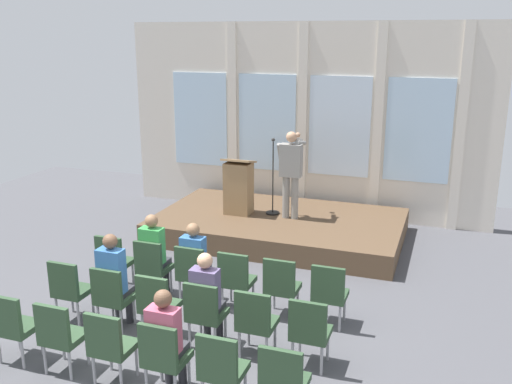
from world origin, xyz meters
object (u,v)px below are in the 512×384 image
at_px(chair_r0_c2, 193,271).
at_px(chair_r0_c5, 329,291).
at_px(audience_r1_c3, 207,294).
at_px(chair_r1_c5, 310,329).
at_px(lectern, 239,187).
at_px(chair_r2_c5, 283,379).
at_px(speaker, 291,168).
at_px(chair_r2_c4, 221,366).
at_px(chair_r2_c2, 110,343).
at_px(chair_r1_c3, 205,311).
at_px(chair_r0_c1, 152,265).
at_px(chair_r1_c2, 157,302).
at_px(chair_r0_c3, 236,277).
at_px(chair_r1_c1, 112,295).
at_px(chair_r0_c4, 281,284).
at_px(chair_r2_c3, 163,354).
at_px(audience_r1_c1, 114,277).
at_px(chair_r2_c0, 13,323).
at_px(chair_r1_c4, 255,319).
at_px(audience_r2_c3, 166,336).
at_px(mic_stand, 273,198).
at_px(audience_r0_c1, 154,251).
at_px(chair_r2_c1, 60,333).
at_px(audience_r0_c2, 195,258).
at_px(chair_r0_c0, 113,259).

distance_m(chair_r0_c2, chair_r0_c5, 2.08).
height_order(audience_r1_c3, chair_r1_c5, audience_r1_c3).
xyz_separation_m(lectern, chair_r2_c5, (2.57, -5.33, -0.45)).
distance_m(speaker, chair_r2_c4, 5.54).
bearing_deg(audience_r1_c3, chair_r2_c2, -120.58).
bearing_deg(chair_r1_c3, chair_r0_c1, 141.80).
height_order(chair_r1_c2, chair_r2_c2, same).
distance_m(chair_r0_c3, chair_r1_c1, 1.76).
xyz_separation_m(lectern, chair_r0_c1, (-0.20, -3.15, -0.45)).
height_order(chair_r0_c2, chair_r0_c4, same).
distance_m(chair_r0_c2, chair_r0_c3, 0.69).
bearing_deg(chair_r0_c2, chair_r2_c3, -72.37).
xyz_separation_m(speaker, audience_r1_c1, (-1.27, -4.24, -0.67)).
xyz_separation_m(chair_r0_c4, chair_r2_c0, (-2.77, -2.18, 0.00)).
bearing_deg(chair_r1_c4, chair_r2_c4, -90.00).
bearing_deg(chair_r0_c2, chair_r1_c4, -38.20).
height_order(speaker, chair_r2_c3, speaker).
distance_m(chair_r1_c1, chair_r2_c0, 1.29).
bearing_deg(audience_r2_c3, audience_r1_c3, 90.00).
bearing_deg(mic_stand, chair_r0_c4, -70.13).
bearing_deg(chair_r0_c4, audience_r1_c1, -154.03).
relative_size(chair_r0_c5, chair_r1_c2, 1.00).
xyz_separation_m(chair_r2_c2, audience_r2_c3, (0.69, 0.08, 0.18)).
bearing_deg(speaker, chair_r1_c1, -106.35).
xyz_separation_m(mic_stand, chair_r1_c3, (0.52, -4.45, -0.23)).
xyz_separation_m(chair_r0_c3, chair_r1_c2, (-0.69, -1.09, 0.00)).
distance_m(audience_r0_c1, chair_r0_c4, 2.09).
relative_size(speaker, chair_r1_c2, 1.84).
height_order(lectern, chair_r2_c1, lectern).
xyz_separation_m(chair_r0_c2, chair_r1_c5, (2.08, -1.09, 0.00)).
distance_m(chair_r1_c5, audience_r2_c3, 1.72).
bearing_deg(chair_r2_c5, mic_stand, 108.99).
xyz_separation_m(audience_r1_c3, chair_r2_c0, (-2.08, -1.17, -0.19)).
bearing_deg(chair_r0_c5, audience_r1_c1, -159.93).
relative_size(chair_r0_c2, audience_r0_c2, 0.74).
bearing_deg(chair_r2_c2, chair_r2_c1, 180.00).
bearing_deg(chair_r2_c4, chair_r1_c5, 57.57).
height_order(chair_r0_c5, audience_r1_c1, audience_r1_c1).
relative_size(chair_r0_c4, chair_r2_c2, 1.00).
distance_m(chair_r1_c2, chair_r2_c3, 1.29).
xyz_separation_m(audience_r1_c3, chair_r2_c5, (1.38, -1.17, -0.19)).
height_order(mic_stand, chair_r0_c5, mic_stand).
distance_m(chair_r0_c0, chair_r2_c2, 2.58).
height_order(chair_r0_c0, chair_r1_c3, same).
bearing_deg(lectern, mic_stand, 17.88).
height_order(lectern, chair_r1_c3, lectern).
relative_size(audience_r0_c2, chair_r1_c4, 1.35).
bearing_deg(speaker, lectern, -175.73).
bearing_deg(audience_r2_c3, chair_r2_c3, -90.00).
relative_size(chair_r0_c0, audience_r2_c3, 0.73).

